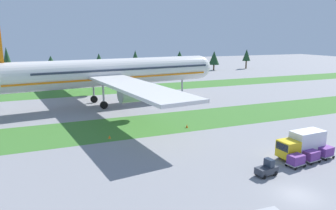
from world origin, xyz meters
name	(u,v)px	position (x,y,z in m)	size (l,w,h in m)	color
ground_plane	(297,195)	(0.00, 0.00, 0.00)	(400.00, 400.00, 0.00)	gray
grass_strip_near	(177,121)	(0.00, 30.64, 0.00)	(320.00, 14.05, 0.01)	#3D752D
grass_strip_far	(124,89)	(0.00, 70.74, 0.00)	(320.00, 14.05, 0.01)	#3D752D
airliner	(107,72)	(-9.02, 50.47, 7.67)	(58.36, 72.15, 21.40)	silver
baggage_tug	(267,169)	(0.10, 4.91, 0.81)	(2.74, 1.61, 1.97)	#2D333D
cargo_dolly_lead	(296,160)	(5.08, 5.53, 0.92)	(2.37, 1.76, 1.55)	#A3A3A8
cargo_dolly_second	(311,155)	(7.96, 5.90, 0.92)	(2.37, 1.76, 1.55)	#A3A3A8
cargo_dolly_third	(325,151)	(10.84, 6.26, 0.92)	(2.37, 1.76, 1.55)	#A3A3A8
catering_truck	(302,143)	(8.06, 7.65, 1.95)	(7.05, 2.62, 3.58)	yellow
taxiway_marker_0	(109,137)	(-14.02, 25.29, 0.24)	(0.44, 0.44, 0.47)	orange
taxiway_marker_1	(187,126)	(-0.07, 25.93, 0.31)	(0.44, 0.44, 0.62)	orange
distant_tree_line	(104,59)	(2.14, 111.34, 6.36)	(148.60, 10.75, 11.99)	#4C3823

